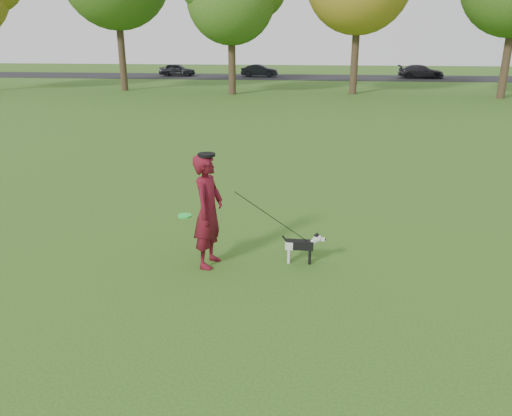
# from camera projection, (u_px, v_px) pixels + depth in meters

# --- Properties ---
(ground) EXTENTS (120.00, 120.00, 0.00)m
(ground) POSITION_uv_depth(u_px,v_px,m) (234.00, 255.00, 9.01)
(ground) COLOR #285116
(ground) RESTS_ON ground
(road) EXTENTS (120.00, 7.00, 0.02)m
(road) POSITION_uv_depth(u_px,v_px,m) (299.00, 77.00, 46.55)
(road) COLOR black
(road) RESTS_ON ground
(man) EXTENTS (0.58, 0.78, 1.95)m
(man) POSITION_uv_depth(u_px,v_px,m) (208.00, 211.00, 8.32)
(man) COLOR #540C18
(man) RESTS_ON ground
(dog) EXTENTS (0.75, 0.15, 0.57)m
(dog) POSITION_uv_depth(u_px,v_px,m) (303.00, 244.00, 8.59)
(dog) COLOR black
(dog) RESTS_ON ground
(car_left) EXTENTS (3.40, 1.37, 1.16)m
(car_left) POSITION_uv_depth(u_px,v_px,m) (177.00, 70.00, 47.56)
(car_left) COLOR black
(car_left) RESTS_ON road
(car_mid) EXTENTS (3.44, 1.34, 1.11)m
(car_mid) POSITION_uv_depth(u_px,v_px,m) (260.00, 71.00, 46.75)
(car_mid) COLOR black
(car_mid) RESTS_ON road
(car_right) EXTENTS (4.10, 1.80, 1.17)m
(car_right) POSITION_uv_depth(u_px,v_px,m) (421.00, 72.00, 45.21)
(car_right) COLOR black
(car_right) RESTS_ON road
(man_held_items) EXTENTS (2.19, 0.49, 1.58)m
(man_held_items) POSITION_uv_depth(u_px,v_px,m) (272.00, 217.00, 8.32)
(man_held_items) COLOR #1CE140
(man_held_items) RESTS_ON ground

